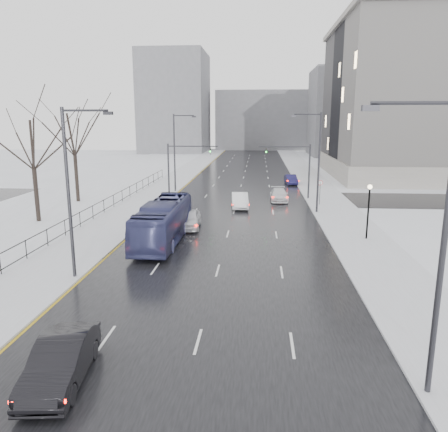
% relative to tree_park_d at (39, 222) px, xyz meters
% --- Properties ---
extents(road, '(16.00, 150.00, 0.04)m').
position_rel_tree_park_d_xyz_m(road, '(17.80, 26.00, 0.02)').
color(road, black).
rests_on(road, ground).
extents(cross_road, '(130.00, 10.00, 0.04)m').
position_rel_tree_park_d_xyz_m(cross_road, '(17.80, 14.00, 0.02)').
color(cross_road, black).
rests_on(cross_road, ground).
extents(sidewalk_left, '(5.00, 150.00, 0.16)m').
position_rel_tree_park_d_xyz_m(sidewalk_left, '(7.30, 26.00, 0.08)').
color(sidewalk_left, silver).
rests_on(sidewalk_left, ground).
extents(sidewalk_right, '(5.00, 150.00, 0.16)m').
position_rel_tree_park_d_xyz_m(sidewalk_right, '(28.30, 26.00, 0.08)').
color(sidewalk_right, silver).
rests_on(sidewalk_right, ground).
extents(park_strip, '(14.00, 150.00, 0.12)m').
position_rel_tree_park_d_xyz_m(park_strip, '(-2.20, 26.00, 0.06)').
color(park_strip, white).
rests_on(park_strip, ground).
extents(tree_park_d, '(8.75, 8.75, 12.50)m').
position_rel_tree_park_d_xyz_m(tree_park_d, '(0.00, 0.00, 0.00)').
color(tree_park_d, black).
rests_on(tree_park_d, ground).
extents(tree_park_e, '(9.45, 9.45, 13.50)m').
position_rel_tree_park_d_xyz_m(tree_park_e, '(-0.40, 10.00, 0.00)').
color(tree_park_e, black).
rests_on(tree_park_e, ground).
extents(iron_fence, '(0.06, 70.00, 1.30)m').
position_rel_tree_park_d_xyz_m(iron_fence, '(4.80, -4.00, 0.91)').
color(iron_fence, black).
rests_on(iron_fence, sidewalk_left).
extents(streetlight_r_near, '(2.95, 0.25, 10.00)m').
position_rel_tree_park_d_xyz_m(streetlight_r_near, '(25.97, -24.00, 5.62)').
color(streetlight_r_near, '#2D2D33').
rests_on(streetlight_r_near, ground).
extents(streetlight_r_mid, '(2.95, 0.25, 10.00)m').
position_rel_tree_park_d_xyz_m(streetlight_r_mid, '(25.97, 6.00, 5.62)').
color(streetlight_r_mid, '#2D2D33').
rests_on(streetlight_r_mid, ground).
extents(streetlight_l_near, '(2.95, 0.25, 10.00)m').
position_rel_tree_park_d_xyz_m(streetlight_l_near, '(9.63, -14.00, 5.62)').
color(streetlight_l_near, '#2D2D33').
rests_on(streetlight_l_near, ground).
extents(streetlight_l_far, '(2.95, 0.25, 10.00)m').
position_rel_tree_park_d_xyz_m(streetlight_l_far, '(9.63, 18.00, 5.62)').
color(streetlight_l_far, '#2D2D33').
rests_on(streetlight_l_far, ground).
extents(lamppost_r_mid, '(0.36, 0.36, 4.28)m').
position_rel_tree_park_d_xyz_m(lamppost_r_mid, '(28.80, -4.00, 2.94)').
color(lamppost_r_mid, black).
rests_on(lamppost_r_mid, sidewalk_right).
extents(mast_signal_right, '(6.10, 0.33, 6.50)m').
position_rel_tree_park_d_xyz_m(mast_signal_right, '(25.13, 14.00, 4.11)').
color(mast_signal_right, '#2D2D33').
rests_on(mast_signal_right, ground).
extents(mast_signal_left, '(6.10, 0.33, 6.50)m').
position_rel_tree_park_d_xyz_m(mast_signal_left, '(10.47, 14.00, 4.11)').
color(mast_signal_left, '#2D2D33').
rests_on(mast_signal_left, ground).
extents(no_uturn_sign, '(0.60, 0.06, 2.70)m').
position_rel_tree_park_d_xyz_m(no_uturn_sign, '(27.00, 10.00, 2.30)').
color(no_uturn_sign, '#2D2D33').
rests_on(no_uturn_sign, sidewalk_right).
extents(bldg_far_right, '(24.00, 20.00, 22.00)m').
position_rel_tree_park_d_xyz_m(bldg_far_right, '(45.80, 81.00, 11.00)').
color(bldg_far_right, slate).
rests_on(bldg_far_right, ground).
extents(bldg_far_left, '(18.00, 22.00, 28.00)m').
position_rel_tree_park_d_xyz_m(bldg_far_left, '(-4.20, 91.00, 14.00)').
color(bldg_far_left, slate).
rests_on(bldg_far_left, ground).
extents(bldg_far_center, '(30.00, 18.00, 18.00)m').
position_rel_tree_park_d_xyz_m(bldg_far_center, '(21.80, 106.00, 9.00)').
color(bldg_far_center, slate).
rests_on(bldg_far_center, ground).
extents(sedan_left_near, '(2.27, 5.07, 1.61)m').
position_rel_tree_park_d_xyz_m(sedan_left_near, '(13.30, -24.25, 0.85)').
color(sedan_left_near, black).
rests_on(sedan_left_near, road).
extents(bus, '(2.69, 11.40, 3.17)m').
position_rel_tree_park_d_xyz_m(bus, '(13.00, -5.61, 1.63)').
color(bus, navy).
rests_on(bus, road).
extents(sedan_center_near, '(2.13, 4.75, 1.58)m').
position_rel_tree_park_d_xyz_m(sedan_center_near, '(14.30, -1.17, 0.83)').
color(sedan_center_near, silver).
rests_on(sedan_center_near, road).
extents(sedan_right_near, '(2.10, 4.99, 1.60)m').
position_rel_tree_park_d_xyz_m(sedan_right_near, '(18.30, 8.09, 0.84)').
color(sedan_right_near, white).
rests_on(sedan_right_near, road).
extents(sedan_right_far, '(2.04, 4.88, 1.41)m').
position_rel_tree_park_d_xyz_m(sedan_right_far, '(22.67, 12.57, 0.74)').
color(sedan_right_far, silver).
rests_on(sedan_right_far, road).
extents(sedan_right_distant, '(1.86, 4.31, 1.38)m').
position_rel_tree_park_d_xyz_m(sedan_right_distant, '(25.00, 26.11, 0.73)').
color(sedan_right_distant, '#1B194B').
rests_on(sedan_right_distant, road).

